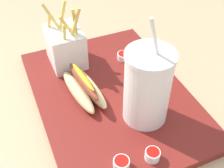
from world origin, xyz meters
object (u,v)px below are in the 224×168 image
(ketchup_cup_1, at_px, (121,163))
(ketchup_cup_2, at_px, (123,56))
(soda_cup, at_px, (147,87))
(fries_basket, at_px, (65,46))
(ketchup_cup_3, at_px, (154,154))
(hot_dog_1, at_px, (84,87))

(ketchup_cup_1, distance_m, ketchup_cup_2, 0.34)
(soda_cup, bearing_deg, fries_basket, -158.07)
(soda_cup, relative_size, ketchup_cup_2, 7.32)
(ketchup_cup_2, height_order, ketchup_cup_3, ketchup_cup_3)
(soda_cup, height_order, fries_basket, soda_cup)
(ketchup_cup_1, xyz_separation_m, ketchup_cup_3, (0.01, 0.07, 0.00))
(hot_dog_1, bearing_deg, soda_cup, 41.58)
(soda_cup, bearing_deg, ketchup_cup_2, 167.96)
(fries_basket, distance_m, hot_dog_1, 0.14)
(soda_cup, height_order, ketchup_cup_1, soda_cup)
(fries_basket, xyz_separation_m, ketchup_cup_2, (0.05, 0.15, -0.04))
(ketchup_cup_2, bearing_deg, ketchup_cup_3, -14.19)
(fries_basket, xyz_separation_m, hot_dog_1, (0.14, 0.00, -0.03))
(ketchup_cup_1, bearing_deg, fries_basket, -179.93)
(fries_basket, relative_size, ketchup_cup_1, 5.44)
(ketchup_cup_1, relative_size, ketchup_cup_2, 0.93)
(fries_basket, xyz_separation_m, ketchup_cup_3, (0.36, 0.07, -0.04))
(fries_basket, distance_m, ketchup_cup_1, 0.36)
(fries_basket, height_order, ketchup_cup_1, fries_basket)
(fries_basket, relative_size, ketchup_cup_2, 5.06)
(hot_dog_1, bearing_deg, ketchup_cup_1, 0.07)
(soda_cup, relative_size, fries_basket, 1.45)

